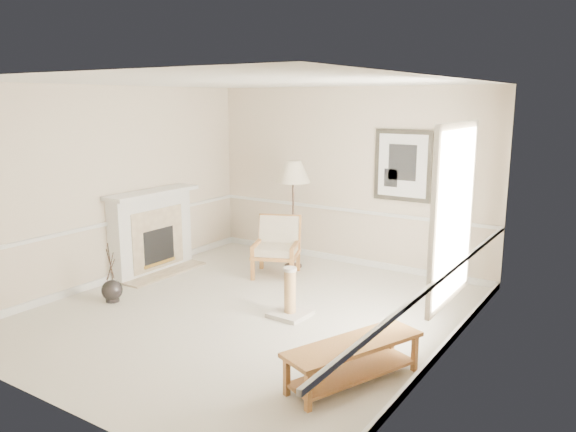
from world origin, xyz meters
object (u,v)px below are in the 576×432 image
object	(u,v)px
bench	(354,356)
scratching_post	(290,301)
armchair	(277,243)
floor_lamp	(293,175)
floor_vase	(112,291)

from	to	relation	value
bench	scratching_post	bearing A→B (deg)	142.87
armchair	floor_lamp	distance (m)	1.12
bench	scratching_post	world-z (taller)	scratching_post
armchair	floor_lamp	size ratio (longest dim) A/B	0.54
armchair	floor_vase	bearing A→B (deg)	-140.07
floor_lamp	armchair	bearing A→B (deg)	-92.29
armchair	floor_lamp	world-z (taller)	floor_lamp
armchair	floor_lamp	bearing A→B (deg)	64.72
scratching_post	floor_vase	bearing A→B (deg)	-159.16
floor_vase	floor_lamp	bearing A→B (deg)	66.46
floor_vase	scratching_post	world-z (taller)	floor_vase
floor_vase	floor_lamp	size ratio (longest dim) A/B	0.47
armchair	scratching_post	world-z (taller)	armchair
floor_vase	bench	world-z (taller)	floor_vase
bench	scratching_post	distance (m)	1.81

